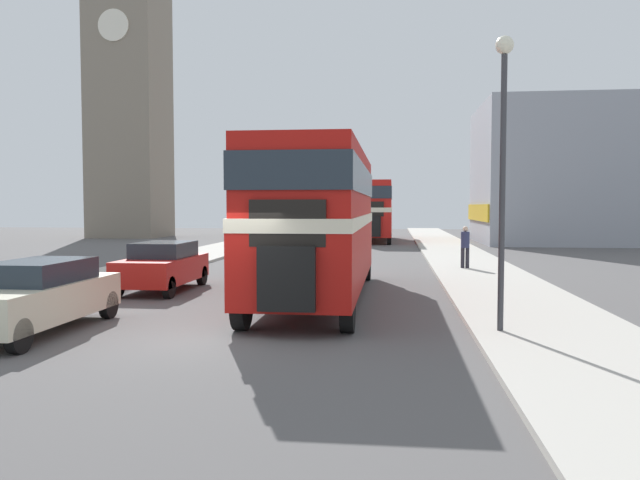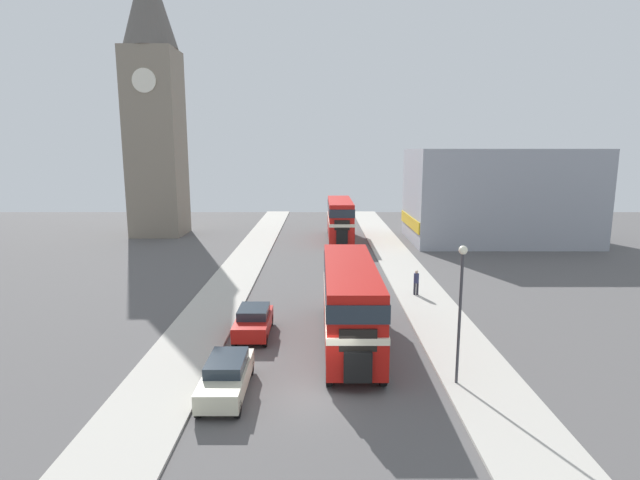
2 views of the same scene
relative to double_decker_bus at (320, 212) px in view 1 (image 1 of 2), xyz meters
The scene contains 10 objects.
ground_plane 6.17m from the double_decker_bus, 103.83° to the right, with size 120.00×120.00×0.00m, color #565454.
sidewalk_right 8.07m from the double_decker_bus, 45.51° to the right, with size 3.50×120.00×0.12m.
double_decker_bus is the anchor object (origin of this frame).
bus_distant 29.66m from the double_decker_bus, 88.72° to the left, with size 2.56×10.94×4.40m.
car_parked_near 7.73m from the double_decker_bus, 134.45° to the right, with size 1.66×4.43×1.49m.
car_parked_mid 5.44m from the double_decker_bus, 167.59° to the left, with size 1.75×3.98×1.51m.
pedestrian_walking 9.72m from the double_decker_bus, 58.97° to the left, with size 0.34×0.34×1.70m.
street_lamp 6.46m from the double_decker_bus, 47.80° to the right, with size 0.36×0.36×5.86m.
church_tower 41.09m from the double_decker_bus, 121.09° to the left, with size 5.91×5.91×30.76m.
shop_building_block 33.82m from the double_decker_bus, 58.86° to the left, with size 18.60×11.00×9.84m.
Camera 1 is at (3.41, -11.96, 2.63)m, focal length 35.00 mm.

